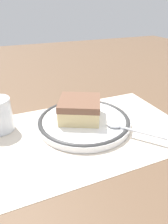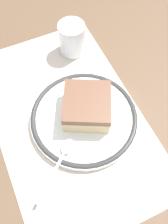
{
  "view_description": "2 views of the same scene",
  "coord_description": "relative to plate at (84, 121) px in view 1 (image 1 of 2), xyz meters",
  "views": [
    {
      "loc": [
        0.15,
        0.38,
        0.27
      ],
      "look_at": [
        -0.02,
        -0.03,
        0.04
      ],
      "focal_mm": 33.22,
      "sensor_mm": 36.0,
      "label": 1
    },
    {
      "loc": [
        -0.24,
        0.07,
        0.49
      ],
      "look_at": [
        -0.02,
        -0.03,
        0.04
      ],
      "focal_mm": 40.68,
      "sensor_mm": 36.0,
      "label": 2
    }
  ],
  "objects": [
    {
      "name": "placemat",
      "position": [
        0.02,
        0.03,
        -0.01
      ],
      "size": [
        0.5,
        0.3,
        0.0
      ],
      "primitive_type": "cube",
      "color": "beige",
      "rests_on": "ground_plane"
    },
    {
      "name": "spoon",
      "position": [
        -0.06,
        0.08,
        0.01
      ],
      "size": [
        0.1,
        0.11,
        0.01
      ],
      "color": "silver",
      "rests_on": "plate"
    },
    {
      "name": "cake_slice",
      "position": [
        0.01,
        -0.01,
        0.03
      ],
      "size": [
        0.13,
        0.13,
        0.05
      ],
      "color": "beige",
      "rests_on": "plate"
    },
    {
      "name": "ground_plane",
      "position": [
        0.02,
        0.03,
        -0.01
      ],
      "size": [
        2.4,
        2.4,
        0.0
      ],
      "primitive_type": "plane",
      "color": "brown"
    },
    {
      "name": "plate",
      "position": [
        0.0,
        0.0,
        0.0
      ],
      "size": [
        0.23,
        0.23,
        0.02
      ],
      "color": "white",
      "rests_on": "placemat"
    }
  ]
}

